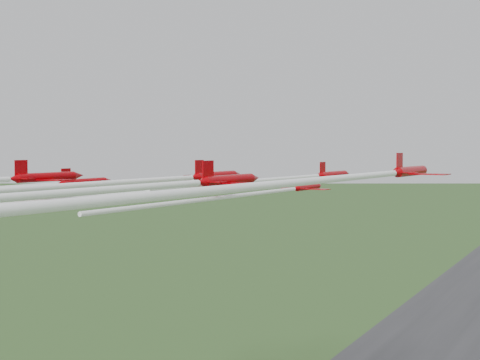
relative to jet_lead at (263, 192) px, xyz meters
The scene contains 7 objects.
jet_lead is the anchor object (origin of this frame).
jet_row2_left 17.30m from the jet_lead, 154.26° to the right, with size 9.35×57.38×2.77m.
jet_row2_right 12.52m from the jet_lead, 40.35° to the right, with size 8.08×44.87×2.38m.
jet_row3_left 32.42m from the jet_lead, 144.40° to the right, with size 9.50×47.06×2.86m.
jet_row3_mid 25.39m from the jet_lead, 92.66° to the right, with size 9.08×53.82×2.70m.
jet_row3_right 35.74m from the jet_lead, 50.00° to the right, with size 9.47×69.68×2.80m.
jet_row4_right 44.32m from the jet_lead, 79.68° to the right, with size 9.22×66.10×2.73m.
Camera 1 is at (42.65, -83.38, 54.96)m, focal length 50.00 mm.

